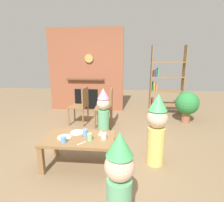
% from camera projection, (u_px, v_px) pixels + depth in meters
% --- Properties ---
extents(ground_plane, '(12.00, 12.00, 0.00)m').
position_uv_depth(ground_plane, '(101.00, 154.00, 3.11)').
color(ground_plane, '#846B4C').
extents(brick_fireplace_feature, '(2.20, 0.28, 2.40)m').
position_uv_depth(brick_fireplace_feature, '(86.00, 71.00, 5.40)').
color(brick_fireplace_feature, '#935138').
rests_on(brick_fireplace_feature, ground_plane).
extents(bookshelf, '(0.90, 0.28, 1.90)m').
position_uv_depth(bookshelf, '(164.00, 82.00, 5.09)').
color(bookshelf, olive).
rests_on(bookshelf, ground_plane).
extents(coffee_table, '(1.05, 0.60, 0.46)m').
position_uv_depth(coffee_table, '(79.00, 142.00, 2.70)').
color(coffee_table, olive).
rests_on(coffee_table, ground_plane).
extents(paper_cup_near_left, '(0.07, 0.07, 0.10)m').
position_uv_depth(paper_cup_near_left, '(90.00, 137.00, 2.58)').
color(paper_cup_near_left, '#8CD18C').
rests_on(paper_cup_near_left, coffee_table).
extents(paper_cup_near_right, '(0.07, 0.07, 0.10)m').
position_uv_depth(paper_cup_near_right, '(85.00, 133.00, 2.72)').
color(paper_cup_near_right, '#669EE0').
rests_on(paper_cup_near_right, coffee_table).
extents(paper_cup_center, '(0.08, 0.08, 0.09)m').
position_uv_depth(paper_cup_center, '(104.00, 136.00, 2.61)').
color(paper_cup_center, silver).
rests_on(paper_cup_center, coffee_table).
extents(paper_cup_far_left, '(0.08, 0.08, 0.09)m').
position_uv_depth(paper_cup_far_left, '(63.00, 140.00, 2.51)').
color(paper_cup_far_left, '#669EE0').
rests_on(paper_cup_far_left, coffee_table).
extents(paper_plate_front, '(0.20, 0.20, 0.01)m').
position_uv_depth(paper_plate_front, '(64.00, 137.00, 2.67)').
color(paper_plate_front, white).
rests_on(paper_plate_front, coffee_table).
extents(paper_plate_rear, '(0.21, 0.21, 0.01)m').
position_uv_depth(paper_plate_rear, '(77.00, 132.00, 2.84)').
color(paper_plate_rear, white).
rests_on(paper_plate_rear, coffee_table).
extents(birthday_cake_slice, '(0.10, 0.10, 0.07)m').
position_uv_depth(birthday_cake_slice, '(101.00, 132.00, 2.78)').
color(birthday_cake_slice, '#EAC68C').
rests_on(birthday_cake_slice, coffee_table).
extents(table_fork, '(0.11, 0.12, 0.01)m').
position_uv_depth(table_fork, '(82.00, 143.00, 2.50)').
color(table_fork, silver).
rests_on(table_fork, coffee_table).
extents(child_with_cone_hat, '(0.28, 0.28, 1.00)m').
position_uv_depth(child_with_cone_hat, '(119.00, 180.00, 1.66)').
color(child_with_cone_hat, '#66B27F').
rests_on(child_with_cone_hat, ground_plane).
extents(child_in_pink, '(0.30, 0.30, 1.10)m').
position_uv_depth(child_in_pink, '(157.00, 128.00, 2.70)').
color(child_in_pink, '#E0CC66').
rests_on(child_in_pink, ground_plane).
extents(child_by_the_chairs, '(0.27, 0.27, 0.99)m').
position_uv_depth(child_by_the_chairs, '(103.00, 110.00, 3.79)').
color(child_by_the_chairs, '#66B27F').
rests_on(child_by_the_chairs, ground_plane).
extents(dining_chair_left, '(0.44, 0.44, 0.90)m').
position_uv_depth(dining_chair_left, '(82.00, 104.00, 4.35)').
color(dining_chair_left, olive).
rests_on(dining_chair_left, ground_plane).
extents(dining_chair_middle, '(0.41, 0.41, 0.90)m').
position_uv_depth(dining_chair_middle, '(107.00, 105.00, 4.22)').
color(dining_chair_middle, olive).
rests_on(dining_chair_middle, ground_plane).
extents(potted_plant_tall, '(0.56, 0.56, 0.78)m').
position_uv_depth(potted_plant_tall, '(187.00, 104.00, 4.45)').
color(potted_plant_tall, '#9E5B42').
rests_on(potted_plant_tall, ground_plane).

